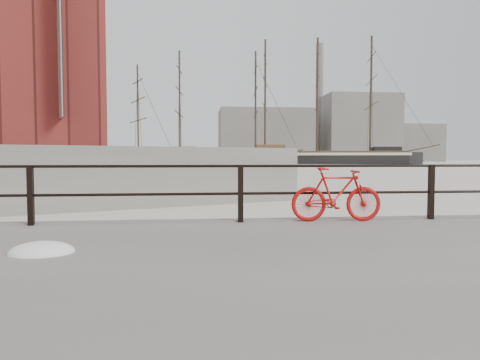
# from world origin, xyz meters

# --- Properties ---
(ground) EXTENTS (400.00, 400.00, 0.00)m
(ground) POSITION_xyz_m (0.00, 0.00, 0.00)
(ground) COLOR white
(ground) RESTS_ON ground
(guardrail) EXTENTS (28.00, 0.10, 1.00)m
(guardrail) POSITION_xyz_m (0.00, -0.15, 0.85)
(guardrail) COLOR black
(guardrail) RESTS_ON promenade
(bicycle) EXTENTS (1.59, 0.34, 0.95)m
(bicycle) POSITION_xyz_m (-1.82, -0.25, 0.83)
(bicycle) COLOR #B50F0C
(bicycle) RESTS_ON promenade
(barque_black) EXTENTS (55.88, 29.02, 30.64)m
(barque_black) POSITION_xyz_m (23.94, 90.24, 0.00)
(barque_black) COLOR black
(barque_black) RESTS_ON ground
(schooner_mid) EXTENTS (31.49, 15.38, 21.82)m
(schooner_mid) POSITION_xyz_m (-0.21, 71.27, 0.00)
(schooner_mid) COLOR silver
(schooner_mid) RESTS_ON ground
(schooner_left) EXTENTS (27.79, 20.18, 19.14)m
(schooner_left) POSITION_xyz_m (-20.03, 70.07, 0.00)
(schooner_left) COLOR silver
(schooner_left) RESTS_ON ground
(industrial_west) EXTENTS (32.00, 18.00, 18.00)m
(industrial_west) POSITION_xyz_m (20.00, 140.00, 9.00)
(industrial_west) COLOR gray
(industrial_west) RESTS_ON ground
(industrial_mid) EXTENTS (26.00, 20.00, 24.00)m
(industrial_mid) POSITION_xyz_m (55.00, 145.00, 12.00)
(industrial_mid) COLOR gray
(industrial_mid) RESTS_ON ground
(industrial_east) EXTENTS (20.00, 16.00, 14.00)m
(industrial_east) POSITION_xyz_m (78.00, 150.00, 7.00)
(industrial_east) COLOR gray
(industrial_east) RESTS_ON ground
(smokestack) EXTENTS (2.80, 2.80, 44.00)m
(smokestack) POSITION_xyz_m (42.00, 150.00, 22.00)
(smokestack) COLOR gray
(smokestack) RESTS_ON ground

